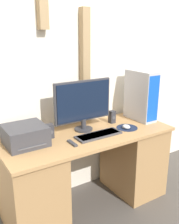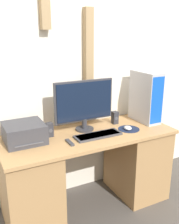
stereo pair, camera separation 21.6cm
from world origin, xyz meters
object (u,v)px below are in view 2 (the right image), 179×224
at_px(speaker_right, 115,118).
at_px(remote_control, 70,142).
at_px(mouse, 128,128).
at_px(speaker_left, 50,130).
at_px(monitor, 84,103).
at_px(printer, 24,133).
at_px(keyboard, 98,135).
at_px(computer_tower, 146,97).

height_order(speaker_right, remote_control, speaker_right).
distance_m(mouse, speaker_left, 0.73).
distance_m(mouse, speaker_right, 0.22).
distance_m(monitor, printer, 0.60).
distance_m(speaker_left, speaker_right, 0.69).
xyz_separation_m(keyboard, remote_control, (-0.28, -0.03, -0.00)).
bearing_deg(keyboard, speaker_left, 153.18).
bearing_deg(keyboard, monitor, 100.63).
bearing_deg(speaker_left, remote_control, -66.25).
distance_m(keyboard, speaker_right, 0.38).
xyz_separation_m(mouse, computer_tower, (0.31, 0.15, 0.23)).
xyz_separation_m(computer_tower, speaker_left, (-1.01, 0.05, -0.19)).
height_order(monitor, remote_control, monitor).
distance_m(computer_tower, remote_control, 0.96).
xyz_separation_m(mouse, speaker_left, (-0.70, 0.19, 0.04)).
height_order(keyboard, remote_control, keyboard).
bearing_deg(keyboard, speaker_right, 34.49).
bearing_deg(printer, remote_control, -32.17).
distance_m(computer_tower, speaker_right, 0.38).
bearing_deg(monitor, printer, -177.69).
bearing_deg(printer, monitor, 2.31).
relative_size(monitor, printer, 1.76).
bearing_deg(mouse, printer, 169.16).
relative_size(mouse, printer, 0.25).
relative_size(keyboard, computer_tower, 0.84).
relative_size(keyboard, mouse, 5.18).
bearing_deg(speaker_right, computer_tower, -11.74).
height_order(computer_tower, printer, computer_tower).
height_order(mouse, computer_tower, computer_tower).
relative_size(keyboard, speaker_left, 3.42).
bearing_deg(speaker_left, keyboard, -26.82).
distance_m(monitor, mouse, 0.48).
bearing_deg(keyboard, remote_control, -174.30).
bearing_deg(speaker_left, monitor, 1.02).
relative_size(mouse, computer_tower, 0.16).
xyz_separation_m(keyboard, mouse, (0.32, -0.00, 0.01)).
height_order(mouse, speaker_left, speaker_left).
bearing_deg(mouse, speaker_right, 92.22).
relative_size(mouse, speaker_right, 0.66).
xyz_separation_m(monitor, speaker_left, (-0.34, -0.01, -0.20)).
relative_size(mouse, speaker_left, 0.66).
bearing_deg(computer_tower, keyboard, -166.87).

